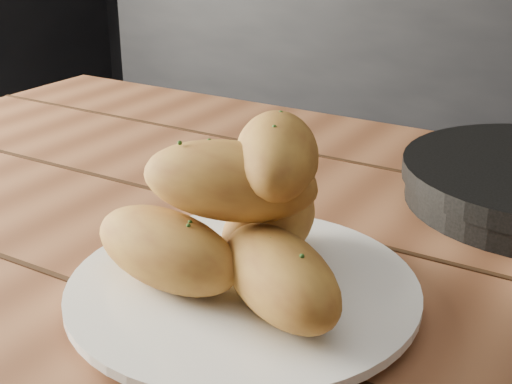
# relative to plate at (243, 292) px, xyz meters

# --- Properties ---
(plate) EXTENTS (0.28, 0.28, 0.02)m
(plate) POSITION_rel_plate_xyz_m (0.00, 0.00, 0.00)
(plate) COLOR white
(plate) RESTS_ON table
(bread_rolls) EXTENTS (0.25, 0.21, 0.13)m
(bread_rolls) POSITION_rel_plate_xyz_m (-0.00, 0.00, 0.06)
(bread_rolls) COLOR #B38331
(bread_rolls) RESTS_ON plate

